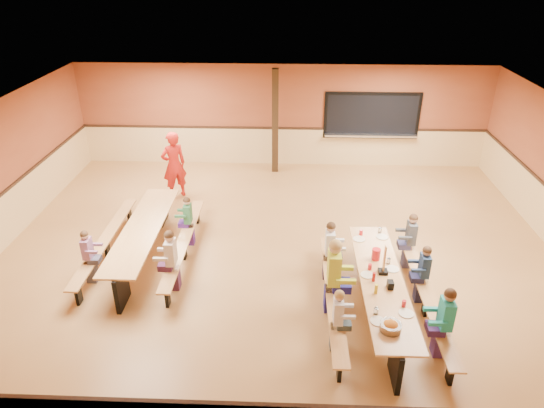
{
  "coord_description": "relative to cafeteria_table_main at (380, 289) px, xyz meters",
  "views": [
    {
      "loc": [
        0.23,
        -8.84,
        5.75
      ],
      "look_at": [
        -0.12,
        0.03,
        1.15
      ],
      "focal_mm": 32.0,
      "sensor_mm": 36.0,
      "label": 1
    }
  ],
  "objects": [
    {
      "name": "cafeteria_table_main",
      "position": [
        0.0,
        0.0,
        0.0
      ],
      "size": [
        1.91,
        3.7,
        0.74
      ],
      "color": "tan",
      "rests_on": "ground"
    },
    {
      "name": "punch_pitcher",
      "position": [
        -0.02,
        0.61,
        0.32
      ],
      "size": [
        0.16,
        0.16,
        0.22
      ],
      "primitive_type": "cylinder",
      "color": "red",
      "rests_on": "cafeteria_table_main"
    },
    {
      "name": "kitchen_pass_through",
      "position": [
        0.74,
        6.89,
        0.96
      ],
      "size": [
        2.78,
        0.28,
        1.38
      ],
      "color": "black",
      "rests_on": "ground"
    },
    {
      "name": "seated_child_grey_left",
      "position": [
        -0.82,
        1.06,
        0.09
      ],
      "size": [
        0.38,
        0.31,
        1.23
      ],
      "primitive_type": null,
      "color": "white",
      "rests_on": "ground"
    },
    {
      "name": "seated_child_char_right",
      "position": [
        0.83,
        1.51,
        0.07
      ],
      "size": [
        0.36,
        0.3,
        1.19
      ],
      "primitive_type": null,
      "color": "#44474D",
      "rests_on": "ground"
    },
    {
      "name": "condiment_ketchup",
      "position": [
        -0.15,
        -0.06,
        0.3
      ],
      "size": [
        0.06,
        0.06,
        0.17
      ],
      "primitive_type": "cylinder",
      "color": "#B2140F",
      "rests_on": "cafeteria_table_main"
    },
    {
      "name": "condiment_mustard",
      "position": [
        -0.16,
        -0.4,
        0.3
      ],
      "size": [
        0.06,
        0.06,
        0.17
      ],
      "primitive_type": "cylinder",
      "color": "yellow",
      "rests_on": "cafeteria_table_main"
    },
    {
      "name": "seated_adult_yellow",
      "position": [
        -0.82,
        0.08,
        0.19
      ],
      "size": [
        0.48,
        0.39,
        1.43
      ],
      "primitive_type": null,
      "color": "gold",
      "rests_on": "ground"
    },
    {
      "name": "table_paddle",
      "position": [
        0.05,
        0.18,
        0.35
      ],
      "size": [
        0.16,
        0.16,
        0.56
      ],
      "color": "black",
      "rests_on": "cafeteria_table_main"
    },
    {
      "name": "seated_child_teal_right",
      "position": [
        0.83,
        -0.97,
        0.1
      ],
      "size": [
        0.39,
        0.32,
        1.26
      ],
      "primitive_type": null,
      "color": "teal",
      "rests_on": "ground"
    },
    {
      "name": "structural_post",
      "position": [
        -2.06,
        6.33,
        0.97
      ],
      "size": [
        0.18,
        0.18,
        3.0
      ],
      "primitive_type": "cube",
      "color": "black",
      "rests_on": "ground"
    },
    {
      "name": "seated_child_tan_sec",
      "position": [
        -3.81,
        0.59,
        0.1
      ],
      "size": [
        0.39,
        0.32,
        1.24
      ],
      "primitive_type": null,
      "color": "beige",
      "rests_on": "ground"
    },
    {
      "name": "place_settings",
      "position": [
        0.0,
        0.0,
        0.27
      ],
      "size": [
        0.65,
        3.3,
        0.11
      ],
      "primitive_type": null,
      "color": "beige",
      "rests_on": "cafeteria_table_main"
    },
    {
      "name": "seated_child_green_sec",
      "position": [
        -3.81,
        2.2,
        0.04
      ],
      "size": [
        0.33,
        0.27,
        1.13
      ],
      "primitive_type": null,
      "color": "#306C42",
      "rests_on": "ground"
    },
    {
      "name": "standing_woman",
      "position": [
        -4.62,
        4.55,
        0.37
      ],
      "size": [
        0.78,
        0.72,
        1.79
      ],
      "primitive_type": "imported",
      "rotation": [
        0.0,
        0.0,
        3.73
      ],
      "color": "red",
      "rests_on": "ground"
    },
    {
      "name": "cafeteria_table_second",
      "position": [
        -4.64,
        1.61,
        0.0
      ],
      "size": [
        1.91,
        3.7,
        0.74
      ],
      "color": "tan",
      "rests_on": "ground"
    },
    {
      "name": "seated_child_purple_sec",
      "position": [
        -5.46,
        0.75,
        0.03
      ],
      "size": [
        0.33,
        0.27,
        1.12
      ],
      "primitive_type": null,
      "color": "#8E5A83",
      "rests_on": "ground"
    },
    {
      "name": "ground",
      "position": [
        -1.86,
        1.93,
        -0.53
      ],
      "size": [
        12.0,
        12.0,
        0.0
      ],
      "primitive_type": "plane",
      "color": "#A3703D",
      "rests_on": "ground"
    },
    {
      "name": "chip_bowl",
      "position": [
        -0.08,
        -1.28,
        0.29
      ],
      "size": [
        0.32,
        0.32,
        0.15
      ],
      "primitive_type": null,
      "color": "orange",
      "rests_on": "cafeteria_table_main"
    },
    {
      "name": "seated_child_navy_right",
      "position": [
        0.83,
        0.4,
        0.05
      ],
      "size": [
        0.34,
        0.28,
        1.15
      ],
      "primitive_type": null,
      "color": "navy",
      "rests_on": "ground"
    },
    {
      "name": "napkin_dispenser",
      "position": [
        0.1,
        -0.24,
        0.28
      ],
      "size": [
        0.1,
        0.14,
        0.13
      ],
      "primitive_type": "cube",
      "color": "black",
      "rests_on": "cafeteria_table_main"
    },
    {
      "name": "seated_child_white_left",
      "position": [
        -0.82,
        -0.9,
        0.04
      ],
      "size": [
        0.33,
        0.27,
        1.13
      ],
      "primitive_type": null,
      "color": "silver",
      "rests_on": "ground"
    },
    {
      "name": "room_envelope",
      "position": [
        -1.86,
        1.93,
        0.16
      ],
      "size": [
        12.04,
        10.04,
        3.02
      ],
      "color": "brown",
      "rests_on": "ground"
    }
  ]
}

